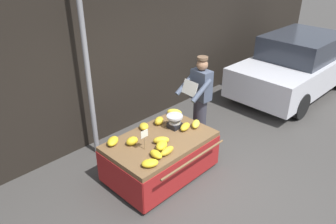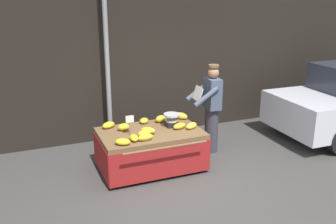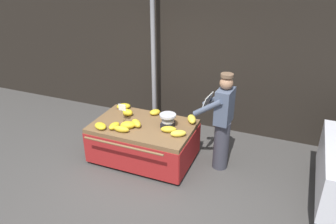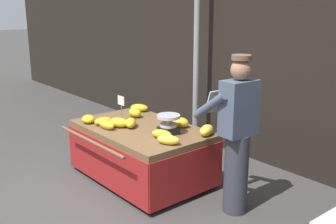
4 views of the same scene
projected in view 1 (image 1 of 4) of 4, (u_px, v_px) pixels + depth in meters
ground_plane at (213, 186)px, 5.33m from camera, size 60.00×60.00×0.00m
back_wall at (109, 47)px, 6.11m from camera, size 16.00×0.24×3.58m
street_pole at (87, 69)px, 5.41m from camera, size 0.09×0.09×3.34m
banana_cart at (160, 148)px, 5.37m from camera, size 1.77×1.31×0.70m
weighing_scale at (175, 122)px, 5.56m from camera, size 0.28×0.28×0.23m
price_sign at (144, 136)px, 4.91m from camera, size 0.14×0.01×0.34m
banana_bunch_0 at (196, 124)px, 5.62m from camera, size 0.29×0.24×0.11m
banana_bunch_1 at (159, 121)px, 5.70m from camera, size 0.25×0.22×0.13m
banana_bunch_2 at (174, 112)px, 5.99m from camera, size 0.26×0.31×0.12m
banana_bunch_3 at (185, 127)px, 5.54m from camera, size 0.29×0.21×0.10m
banana_bunch_4 at (162, 145)px, 5.01m from camera, size 0.30×0.26×0.12m
banana_bunch_5 at (167, 151)px, 4.90m from camera, size 0.28×0.14×0.11m
banana_bunch_6 at (113, 141)px, 5.14m from camera, size 0.31×0.28×0.11m
banana_bunch_7 at (156, 154)px, 4.83m from camera, size 0.16×0.25×0.10m
banana_bunch_8 at (132, 141)px, 5.12m from camera, size 0.21×0.15×0.13m
banana_bunch_9 at (144, 126)px, 5.55m from camera, size 0.25×0.26×0.10m
banana_bunch_10 at (161, 140)px, 5.15m from camera, size 0.28×0.27×0.12m
banana_bunch_11 at (150, 163)px, 4.63m from camera, size 0.30×0.27×0.10m
vendor_person at (200, 99)px, 6.21m from camera, size 0.60×0.55×1.71m
parked_car at (297, 65)px, 8.30m from camera, size 3.93×1.80×1.51m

